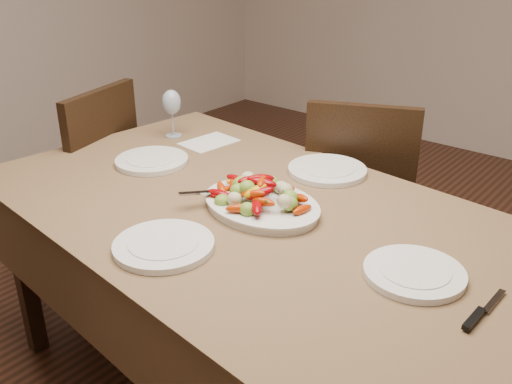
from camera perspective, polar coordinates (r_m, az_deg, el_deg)
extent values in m
cube|color=brown|center=(1.92, 0.00, -12.04)|extent=(1.94, 1.22, 0.76)
ellipsoid|color=white|center=(1.72, 0.54, -1.45)|extent=(0.41, 0.32, 0.02)
cylinder|color=white|center=(2.10, -10.38, 3.08)|extent=(0.26, 0.26, 0.02)
cylinder|color=white|center=(1.45, 15.54, -7.83)|extent=(0.25, 0.25, 0.02)
cylinder|color=white|center=(1.99, 7.13, 2.17)|extent=(0.27, 0.27, 0.02)
cylinder|color=white|center=(1.54, -9.21, -5.32)|extent=(0.27, 0.27, 0.02)
cube|color=silver|center=(2.28, -4.72, 4.99)|extent=(0.17, 0.22, 0.00)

